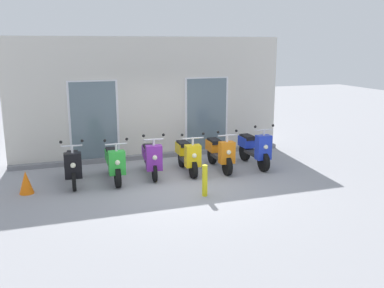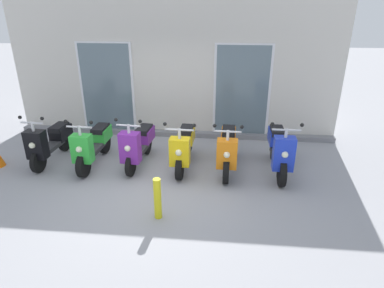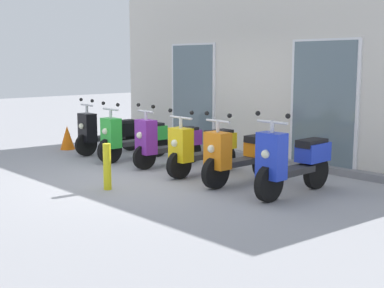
% 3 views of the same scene
% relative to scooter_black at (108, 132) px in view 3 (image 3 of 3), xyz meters
% --- Properties ---
extents(ground_plane, '(40.00, 40.00, 0.00)m').
position_rel_scooter_black_xyz_m(ground_plane, '(2.39, -0.81, -0.46)').
color(ground_plane, '#939399').
extents(storefront_facade, '(7.96, 0.50, 3.46)m').
position_rel_scooter_black_xyz_m(storefront_facade, '(2.39, 1.92, 1.21)').
color(storefront_facade, beige).
rests_on(storefront_facade, ground_plane).
extents(scooter_black, '(0.53, 1.54, 1.18)m').
position_rel_scooter_black_xyz_m(scooter_black, '(0.00, 0.00, 0.00)').
color(scooter_black, black).
rests_on(scooter_black, ground_plane).
extents(scooter_green, '(0.57, 1.61, 1.16)m').
position_rel_scooter_black_xyz_m(scooter_green, '(0.96, -0.05, -0.02)').
color(scooter_green, black).
rests_on(scooter_green, ground_plane).
extents(scooter_purple, '(0.54, 1.49, 1.18)m').
position_rel_scooter_black_xyz_m(scooter_purple, '(1.90, 0.01, 0.01)').
color(scooter_purple, black).
rests_on(scooter_purple, ground_plane).
extents(scooter_yellow, '(0.61, 1.50, 1.14)m').
position_rel_scooter_black_xyz_m(scooter_yellow, '(2.85, -0.01, -0.00)').
color(scooter_yellow, black).
rests_on(scooter_yellow, ground_plane).
extents(scooter_orange, '(0.56, 1.62, 1.16)m').
position_rel_scooter_black_xyz_m(scooter_orange, '(3.74, -0.02, 0.00)').
color(scooter_orange, black).
rests_on(scooter_orange, ground_plane).
extents(scooter_blue, '(0.58, 1.64, 1.24)m').
position_rel_scooter_black_xyz_m(scooter_blue, '(4.76, -0.05, 0.03)').
color(scooter_blue, black).
rests_on(scooter_blue, ground_plane).
extents(traffic_cone, '(0.32, 0.32, 0.52)m').
position_rel_scooter_black_xyz_m(traffic_cone, '(-1.05, -0.36, -0.20)').
color(traffic_cone, orange).
rests_on(traffic_cone, ground_plane).
extents(curb_bollard, '(0.12, 0.12, 0.70)m').
position_rel_scooter_black_xyz_m(curb_bollard, '(2.66, -1.80, -0.11)').
color(curb_bollard, yellow).
rests_on(curb_bollard, ground_plane).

